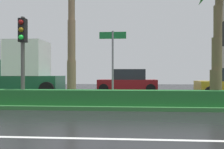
% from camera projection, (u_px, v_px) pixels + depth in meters
% --- Properties ---
extents(ground_plane, '(90.00, 42.00, 0.10)m').
position_uv_depth(ground_plane, '(138.00, 103.00, 12.34)').
color(ground_plane, black).
extents(near_lane_divider_stripe, '(81.00, 0.14, 0.01)m').
position_uv_depth(near_lane_divider_stripe, '(148.00, 140.00, 5.36)').
color(near_lane_divider_stripe, white).
rests_on(near_lane_divider_stripe, ground_plane).
extents(median_strip, '(85.50, 4.00, 0.15)m').
position_uv_depth(median_strip, '(139.00, 103.00, 11.34)').
color(median_strip, '#2D6B33').
rests_on(median_strip, ground_plane).
extents(median_hedge, '(76.50, 0.70, 0.60)m').
position_uv_depth(median_hedge, '(140.00, 98.00, 9.94)').
color(median_hedge, '#1E6028').
rests_on(median_hedge, median_strip).
extents(traffic_signal_median_left, '(0.28, 0.43, 3.56)m').
position_uv_depth(traffic_signal_median_left, '(23.00, 44.00, 10.27)').
color(traffic_signal_median_left, '#4C4C47').
rests_on(traffic_signal_median_left, median_strip).
extents(street_name_sign, '(1.10, 0.08, 3.00)m').
position_uv_depth(street_name_sign, '(113.00, 57.00, 10.35)').
color(street_name_sign, slate).
rests_on(street_name_sign, median_strip).
extents(box_truck_lead, '(6.40, 2.64, 3.46)m').
position_uv_depth(box_truck_lead, '(13.00, 71.00, 16.15)').
color(box_truck_lead, '#195133').
rests_on(box_truck_lead, ground_plane).
extents(car_in_traffic_leading, '(4.30, 2.02, 1.72)m').
position_uv_depth(car_in_traffic_leading, '(128.00, 81.00, 18.62)').
color(car_in_traffic_leading, maroon).
rests_on(car_in_traffic_leading, ground_plane).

